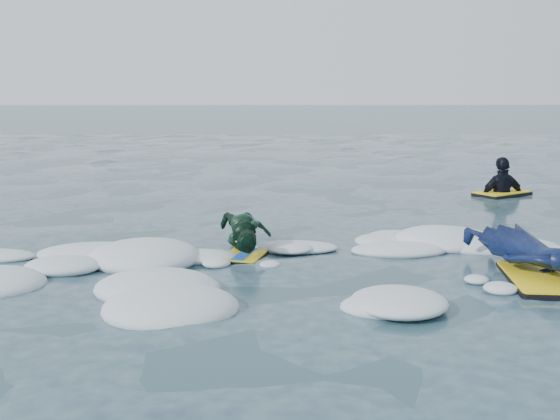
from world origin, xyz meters
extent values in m
plane|color=#18313B|center=(0.00, 0.00, 0.00)|extent=(120.00, 120.00, 0.00)
cube|color=black|center=(2.32, 0.23, 0.04)|extent=(0.79, 1.27, 0.06)
cube|color=yellow|center=(2.32, 0.23, 0.08)|extent=(0.76, 1.24, 0.02)
imported|color=navy|center=(2.32, 0.48, 0.27)|extent=(1.19, 1.92, 0.43)
cube|color=black|center=(-0.64, 1.35, 0.03)|extent=(0.63, 0.88, 0.04)
cube|color=yellow|center=(-0.64, 1.35, 0.06)|extent=(0.61, 0.86, 0.01)
cube|color=blue|center=(-0.64, 1.35, 0.07)|extent=(0.34, 0.76, 0.00)
imported|color=#0F3721|center=(-0.64, 1.55, 0.25)|extent=(0.68, 1.24, 0.45)
cube|color=black|center=(3.78, 5.80, 0.04)|extent=(1.17, 1.04, 0.05)
cube|color=yellow|center=(3.78, 5.80, 0.07)|extent=(1.14, 1.01, 0.02)
imported|color=black|center=(3.78, 5.80, -0.08)|extent=(0.97, 0.57, 1.54)
camera|label=1|loc=(-0.39, -6.43, 1.96)|focal=45.00mm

